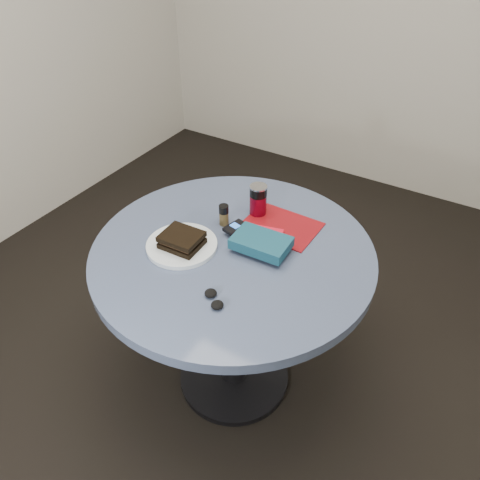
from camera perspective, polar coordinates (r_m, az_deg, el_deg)
The scene contains 11 objects.
ground at distance 2.20m, azimuth -0.70°, elevation -16.39°, with size 4.00×4.00×0.00m, color black.
table at distance 1.75m, azimuth -0.84°, elevation -5.18°, with size 1.00×1.00×0.75m.
plate at distance 1.66m, azimuth -7.10°, elevation -0.63°, with size 0.25×0.25×0.02m, color white.
sandwich at distance 1.63m, azimuth -7.11°, elevation 0.02°, with size 0.14×0.12×0.05m.
soda_can at distance 1.78m, azimuth 2.23°, elevation 4.89°, with size 0.07×0.07×0.12m.
pepper_grinder at distance 1.74m, azimuth -1.98°, elevation 3.08°, with size 0.04×0.04×0.08m.
magazine at distance 1.75m, azimuth 5.01°, elevation 1.73°, with size 0.27×0.20×0.00m, color maroon.
red_book at distance 1.69m, azimuth 2.34°, elevation 0.56°, with size 0.16×0.11×0.01m, color red.
novel at distance 1.61m, azimuth 2.60°, elevation -0.34°, with size 0.20×0.13×0.04m, color #113E52.
mp3_player at distance 1.70m, azimuth -0.60°, elevation 1.57°, with size 0.07×0.09×0.02m.
headphones at distance 1.45m, azimuth -3.20°, elevation -7.19°, with size 0.10×0.09×0.02m.
Camera 1 is at (0.68, -1.08, 1.79)m, focal length 35.00 mm.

